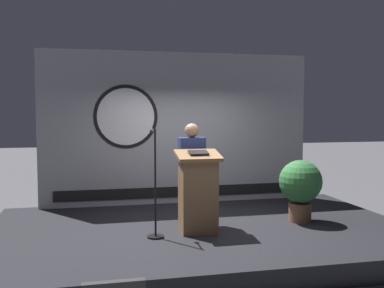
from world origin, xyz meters
TOP-DOWN VIEW (x-y plane):
  - ground_plane at (0.00, 0.00)m, footprint 40.00×40.00m
  - stage_platform at (0.00, 0.00)m, footprint 6.40×4.00m
  - banner_display at (-0.03, 1.85)m, footprint 5.18×0.12m
  - podium at (-0.12, -0.30)m, footprint 0.64×0.50m
  - speaker_person at (-0.11, 0.18)m, footprint 0.40×0.26m
  - microphone_stand at (-0.77, -0.41)m, footprint 0.24×0.46m
  - potted_plant at (1.62, -0.05)m, footprint 0.69×0.69m

SIDE VIEW (x-z plane):
  - ground_plane at x=0.00m, z-range 0.00..0.00m
  - stage_platform at x=0.00m, z-range 0.00..0.30m
  - microphone_stand at x=-0.77m, z-range 0.07..1.60m
  - podium at x=-0.12m, z-range 0.29..1.50m
  - potted_plant at x=1.62m, z-range 0.40..1.39m
  - speaker_person at x=-0.11m, z-range 0.31..1.90m
  - banner_display at x=-0.03m, z-range 0.29..3.18m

